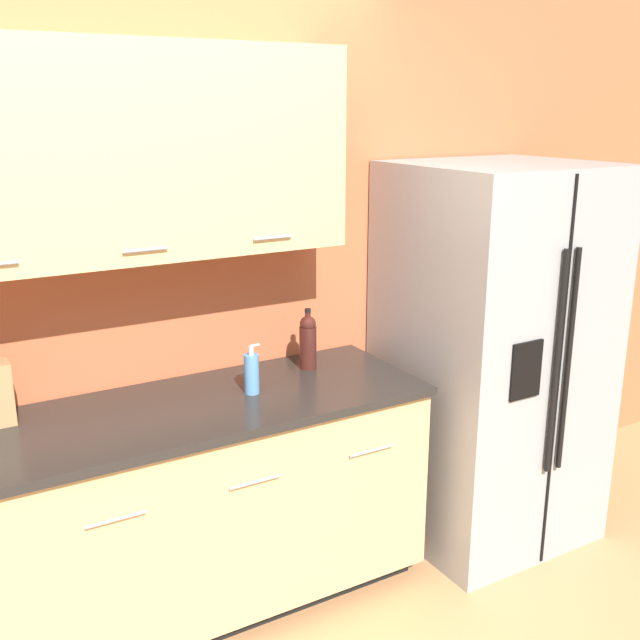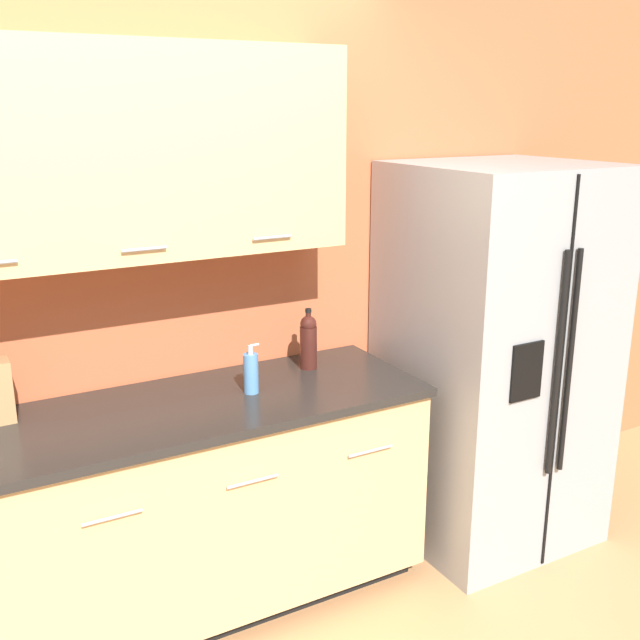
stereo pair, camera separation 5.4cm
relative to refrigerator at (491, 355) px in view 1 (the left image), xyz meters
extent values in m
cube|color=#BC5B38|center=(-1.65, 0.43, 0.42)|extent=(10.00, 0.05, 2.60)
cube|color=tan|center=(-1.58, 0.25, 0.95)|extent=(1.65, 0.32, 0.76)
cylinder|color=#99999E|center=(-1.58, 0.08, 0.63)|extent=(0.16, 0.01, 0.01)
cylinder|color=#99999E|center=(-1.08, 0.08, 0.63)|extent=(0.16, 0.01, 0.01)
cube|color=black|center=(-1.58, 0.13, -0.83)|extent=(2.06, 0.54, 0.09)
cube|color=tan|center=(-1.58, 0.09, -0.40)|extent=(2.10, 0.62, 0.78)
cube|color=black|center=(-1.58, 0.08, 0.01)|extent=(2.12, 0.64, 0.03)
cylinder|color=#99999E|center=(-1.83, -0.23, -0.19)|extent=(0.20, 0.01, 0.01)
cylinder|color=#99999E|center=(-1.32, -0.23, -0.19)|extent=(0.20, 0.01, 0.01)
cylinder|color=#99999E|center=(-0.82, -0.23, -0.19)|extent=(0.20, 0.01, 0.01)
cube|color=gray|center=(0.00, 0.00, 0.00)|extent=(0.86, 0.80, 1.75)
cube|color=black|center=(0.00, -0.40, 0.00)|extent=(0.01, 0.01, 1.72)
cylinder|color=black|center=(-0.03, -0.42, 0.09)|extent=(0.02, 0.02, 0.96)
cylinder|color=black|center=(0.04, -0.42, 0.09)|extent=(0.02, 0.02, 0.96)
cube|color=black|center=(-0.19, -0.40, 0.09)|extent=(0.16, 0.01, 0.24)
cylinder|color=#3D1914|center=(-0.85, 0.22, 0.12)|extent=(0.07, 0.07, 0.19)
sphere|color=#3D1914|center=(-0.85, 0.22, 0.22)|extent=(0.07, 0.07, 0.07)
cylinder|color=#3D1914|center=(-0.85, 0.22, 0.24)|extent=(0.02, 0.02, 0.06)
cylinder|color=black|center=(-0.85, 0.22, 0.28)|extent=(0.03, 0.03, 0.02)
cylinder|color=#4C7FB2|center=(-1.18, 0.08, 0.10)|extent=(0.06, 0.06, 0.16)
cylinder|color=#B2B2B5|center=(-1.18, 0.08, 0.20)|extent=(0.02, 0.02, 0.04)
cylinder|color=#B2B2B5|center=(-1.17, 0.08, 0.22)|extent=(0.04, 0.01, 0.01)
camera|label=1|loc=(-2.34, -2.44, 1.12)|focal=42.00mm
camera|label=2|loc=(-2.29, -2.46, 1.12)|focal=42.00mm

